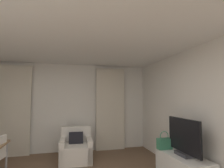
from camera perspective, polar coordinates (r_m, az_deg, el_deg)
wall_window at (r=5.67m, az=-14.58°, el=-7.10°), size 5.12×0.06×2.60m
wall_right at (r=3.62m, az=29.50°, el=-8.41°), size 0.06×6.12×2.60m
ceiling at (r=2.83m, az=-14.90°, el=17.30°), size 5.12×6.12×0.06m
curtain_left_panel at (r=5.73m, az=-28.60°, el=-7.20°), size 0.90×0.06×2.50m
curtain_right_panel at (r=5.70m, az=-0.52°, el=-7.73°), size 0.90×0.06×2.50m
armchair at (r=4.96m, az=-11.27°, el=-19.57°), size 0.80×0.83×0.82m
tv_flatscreen at (r=3.75m, az=21.64°, el=-15.58°), size 0.20×0.91×0.68m
handbag_primary at (r=4.12m, az=16.14°, el=-17.44°), size 0.30×0.14×0.37m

